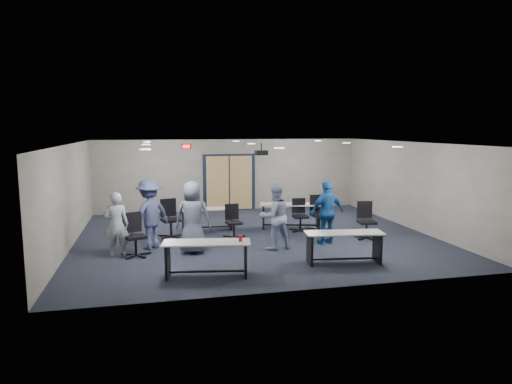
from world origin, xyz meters
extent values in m
plane|color=#1B202C|center=(0.00, 0.00, 0.00)|extent=(10.00, 10.00, 0.00)
cube|color=gray|center=(0.00, 4.50, 1.35)|extent=(10.00, 0.04, 2.70)
cube|color=gray|center=(0.00, -4.50, 1.35)|extent=(10.00, 0.04, 2.70)
cube|color=gray|center=(-5.00, 0.00, 1.35)|extent=(0.04, 9.00, 2.70)
cube|color=gray|center=(5.00, 0.00, 1.35)|extent=(0.04, 9.00, 2.70)
cube|color=white|center=(0.00, 0.00, 2.70)|extent=(10.00, 9.00, 0.04)
cube|color=black|center=(0.00, 4.47, 1.05)|extent=(2.00, 0.06, 2.20)
cube|color=tan|center=(-0.45, 4.45, 1.05)|extent=(0.85, 0.04, 2.05)
cube|color=tan|center=(0.45, 4.45, 1.05)|extent=(0.85, 0.04, 2.05)
cube|color=black|center=(-1.60, 4.45, 2.45)|extent=(0.32, 0.05, 0.18)
cube|color=#FF0C0C|center=(-1.60, 4.42, 2.45)|extent=(0.26, 0.02, 0.12)
cylinder|color=black|center=(0.30, 0.50, 2.58)|extent=(0.04, 0.04, 0.24)
cube|color=black|center=(0.30, 0.50, 2.40)|extent=(0.35, 0.30, 0.14)
cylinder|color=black|center=(0.30, 0.35, 2.40)|extent=(0.08, 0.03, 0.08)
cube|color=#ACA9A2|center=(-1.79, -3.24, 0.73)|extent=(1.92, 0.91, 0.03)
cube|color=black|center=(-2.60, -3.10, 0.36)|extent=(0.14, 0.56, 0.72)
cube|color=black|center=(-0.98, -3.37, 0.36)|extent=(0.14, 0.56, 0.72)
cube|color=black|center=(-1.79, -3.24, 0.10)|extent=(1.63, 0.32, 0.04)
cylinder|color=#B0171F|center=(-1.08, -3.36, 0.81)|extent=(0.08, 0.08, 0.12)
cube|color=#ACA9A2|center=(1.44, -2.99, 0.72)|extent=(1.87, 0.85, 0.03)
cube|color=black|center=(0.64, -2.88, 0.35)|extent=(0.13, 0.55, 0.70)
cube|color=black|center=(2.23, -3.11, 0.35)|extent=(0.13, 0.55, 0.70)
cube|color=black|center=(1.44, -2.99, 0.10)|extent=(1.60, 0.28, 0.04)
cube|color=#ACA9A2|center=(-1.26, 1.19, 0.66)|extent=(1.68, 0.63, 0.03)
cube|color=black|center=(-1.99, 1.22, 0.32)|extent=(0.07, 0.51, 0.64)
cube|color=black|center=(-0.52, 1.15, 0.32)|extent=(0.07, 0.51, 0.64)
cube|color=black|center=(-1.26, 1.19, 0.09)|extent=(1.47, 0.12, 0.04)
cube|color=#ACA9A2|center=(1.33, 0.85, 0.76)|extent=(2.01, 1.10, 0.03)
cube|color=black|center=(0.51, 1.06, 0.37)|extent=(0.20, 0.58, 0.74)
cube|color=black|center=(2.15, 0.63, 0.37)|extent=(0.20, 0.58, 0.74)
cube|color=black|center=(1.33, 0.85, 0.11)|extent=(1.65, 0.48, 0.04)
imported|color=#999EA7|center=(-3.75, -1.29, 0.80)|extent=(0.61, 0.42, 1.61)
imported|color=#4B5568|center=(-1.90, -1.33, 0.92)|extent=(1.00, 0.76, 1.83)
imported|color=#A1B1D6|center=(0.20, -1.42, 0.86)|extent=(0.95, 0.81, 1.72)
imported|color=#1D55A0|center=(1.71, -1.23, 0.87)|extent=(1.08, 0.61, 1.73)
imported|color=#3B446A|center=(-2.96, -0.66, 0.92)|extent=(1.35, 1.25, 1.83)
camera|label=1|loc=(-2.86, -12.59, 3.13)|focal=32.00mm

